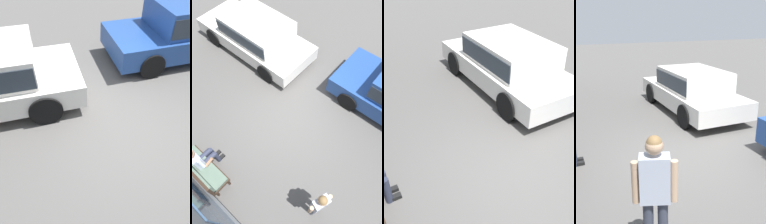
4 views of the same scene
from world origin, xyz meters
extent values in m
plane|color=#565451|center=(0.00, 0.00, 0.00)|extent=(60.00, 60.00, 0.00)
cube|color=black|center=(0.67, 2.28, 0.04)|extent=(0.10, 0.24, 0.07)
cube|color=black|center=(0.49, 2.28, 0.04)|extent=(0.10, 0.24, 0.07)
cube|color=white|center=(2.90, -1.63, 0.52)|extent=(4.54, 1.89, 0.52)
cube|color=white|center=(2.72, -1.63, 1.10)|extent=(2.36, 1.65, 0.64)
cube|color=#28333D|center=(2.72, -1.63, 1.10)|extent=(2.31, 1.69, 0.45)
cylinder|color=black|center=(4.31, -0.75, 0.35)|extent=(0.70, 0.18, 0.70)
cylinder|color=black|center=(4.30, -2.53, 0.35)|extent=(0.70, 0.18, 0.70)
cylinder|color=black|center=(1.50, -0.73, 0.35)|extent=(0.70, 0.18, 0.70)
cylinder|color=black|center=(1.49, -2.52, 0.35)|extent=(0.70, 0.18, 0.70)
cube|color=silver|center=(-2.44, 1.62, 1.18)|extent=(0.31, 0.41, 0.60)
cylinder|color=tan|center=(-2.36, 1.84, 1.14)|extent=(0.09, 0.09, 0.54)
cylinder|color=tan|center=(-2.52, 1.41, 1.14)|extent=(0.09, 0.09, 0.54)
sphere|color=tan|center=(-2.44, 1.62, 1.60)|extent=(0.21, 0.21, 0.21)
sphere|color=olive|center=(-2.44, 1.62, 1.64)|extent=(0.19, 0.19, 0.19)
camera|label=1|loc=(1.37, 2.60, 3.48)|focal=35.00mm
camera|label=2|loc=(-2.34, 2.60, 6.24)|focal=35.00mm
camera|label=3|loc=(-2.94, 2.60, 3.89)|focal=45.00mm
camera|label=4|loc=(-5.15, 2.60, 2.97)|focal=45.00mm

